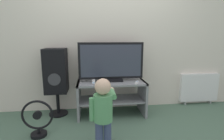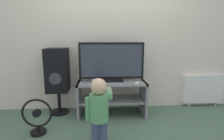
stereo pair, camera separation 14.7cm
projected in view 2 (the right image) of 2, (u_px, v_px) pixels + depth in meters
ground_plane at (113, 121)px, 2.63m from camera, size 16.00×16.00×0.00m
wall_back at (110, 34)px, 2.94m from camera, size 10.00×0.06×2.60m
tv_stand at (112, 93)px, 2.80m from camera, size 1.07×0.48×0.55m
television at (112, 62)px, 2.73m from camera, size 1.01×0.20×0.61m
game_console at (94, 81)px, 2.67m from camera, size 0.05×0.16×0.04m
remote_primary at (137, 82)px, 2.64m from camera, size 0.10×0.13×0.03m
child at (99, 108)px, 1.92m from camera, size 0.31×0.46×0.81m
speaker_tower at (58, 71)px, 2.78m from camera, size 0.33×0.34×1.07m
floor_fan at (37, 118)px, 2.25m from camera, size 0.39×0.20×0.48m
radiator at (203, 89)px, 3.16m from camera, size 0.73×0.08×0.58m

